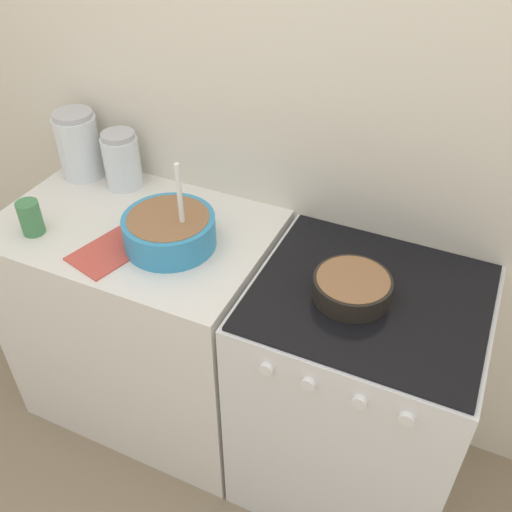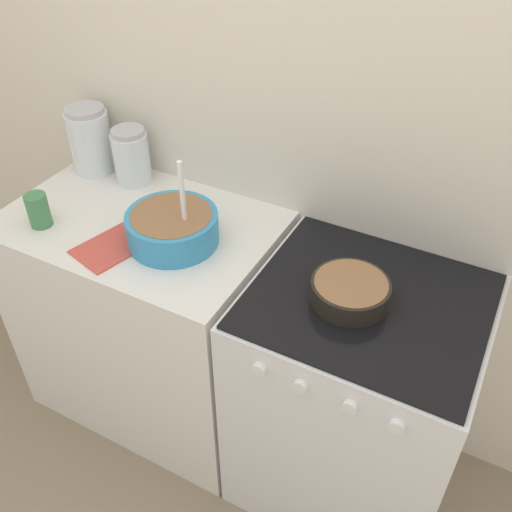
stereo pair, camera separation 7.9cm
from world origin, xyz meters
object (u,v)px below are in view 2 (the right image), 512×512
Objects in this scene: stove at (352,398)px; storage_jar_middle at (132,160)px; mixing_bowl at (172,226)px; baking_pan at (350,291)px; storage_jar_left at (91,144)px; tin_can at (38,210)px.

stove is 1.16m from storage_jar_middle.
storage_jar_middle is (-0.35, 0.24, 0.03)m from mixing_bowl.
baking_pan is at bearing -14.23° from storage_jar_middle.
baking_pan is at bearing -11.94° from storage_jar_left.
storage_jar_left is (-0.53, 0.24, 0.05)m from mixing_bowl.
baking_pan is 0.90× the size of storage_jar_left.
mixing_bowl is at bearing -35.36° from storage_jar_middle.
storage_jar_left is 0.19m from storage_jar_middle.
stove is at bearing -11.91° from storage_jar_middle.
mixing_bowl is at bearing 16.44° from tin_can.
baking_pan is 1.17m from storage_jar_left.
baking_pan is 1.08× the size of storage_jar_middle.
mixing_bowl is 2.63× the size of tin_can.
mixing_bowl reaches higher than stove.
storage_jar_middle is (-0.95, 0.24, 0.05)m from baking_pan.
baking_pan is 0.98m from storage_jar_middle.
mixing_bowl is 0.59m from storage_jar_left.
tin_can is (-0.45, -0.13, -0.00)m from mixing_bowl.
storage_jar_left is at bearing 102.90° from tin_can.
stove is 4.03× the size of baking_pan.
baking_pan is 1.94× the size of tin_can.
stove is 0.84m from mixing_bowl.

